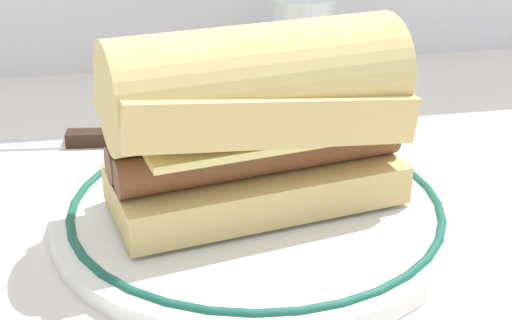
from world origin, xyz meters
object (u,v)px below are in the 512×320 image
plate (256,209)px  drinking_glass (303,51)px  sausage_sandwich (256,115)px  butter_knife (64,140)px

plate → drinking_glass: drinking_glass is taller
sausage_sandwich → drinking_glass: sausage_sandwich is taller
plate → sausage_sandwich: (0.00, 0.00, 0.07)m
drinking_glass → butter_knife: bearing=-157.3°
sausage_sandwich → drinking_glass: 0.27m
plate → sausage_sandwich: sausage_sandwich is taller
plate → butter_knife: size_ratio=1.93×
drinking_glass → butter_knife: drinking_glass is taller
sausage_sandwich → butter_knife: size_ratio=1.44×
sausage_sandwich → butter_knife: 0.22m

